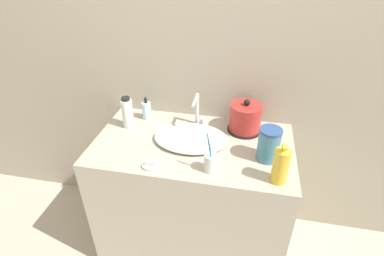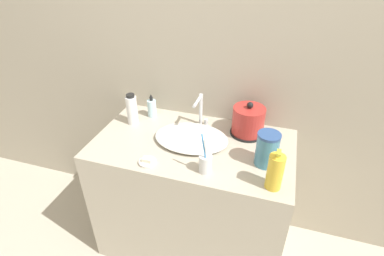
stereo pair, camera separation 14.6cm
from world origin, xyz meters
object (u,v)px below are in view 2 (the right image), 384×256
at_px(toothbrush_cup, 205,163).
at_px(shampoo_bottle, 132,110).
at_px(mouthwash_bottle, 152,108).
at_px(lotion_bottle, 275,172).
at_px(electric_kettle, 248,122).
at_px(faucet, 201,109).
at_px(water_pitcher, 267,149).

xyz_separation_m(toothbrush_cup, shampoo_bottle, (-0.55, 0.31, 0.04)).
xyz_separation_m(toothbrush_cup, mouthwash_bottle, (-0.48, 0.43, 0.01)).
height_order(lotion_bottle, shampoo_bottle, lotion_bottle).
xyz_separation_m(electric_kettle, shampoo_bottle, (-0.70, -0.09, 0.02)).
height_order(toothbrush_cup, shampoo_bottle, toothbrush_cup).
relative_size(electric_kettle, lotion_bottle, 0.97).
distance_m(faucet, water_pitcher, 0.49).
relative_size(shampoo_bottle, water_pitcher, 1.09).
relative_size(faucet, lotion_bottle, 0.95).
height_order(electric_kettle, shampoo_bottle, electric_kettle).
height_order(electric_kettle, lotion_bottle, lotion_bottle).
bearing_deg(shampoo_bottle, mouthwash_bottle, 57.21).
height_order(faucet, lotion_bottle, lotion_bottle).
distance_m(electric_kettle, shampoo_bottle, 0.70).
bearing_deg(water_pitcher, faucet, 148.69).
xyz_separation_m(electric_kettle, lotion_bottle, (0.18, -0.42, 0.01)).
xyz_separation_m(lotion_bottle, water_pitcher, (-0.05, 0.16, -0.00)).
height_order(shampoo_bottle, water_pitcher, shampoo_bottle).
bearing_deg(electric_kettle, faucet, 179.44).
xyz_separation_m(mouthwash_bottle, water_pitcher, (0.75, -0.28, 0.03)).
bearing_deg(electric_kettle, water_pitcher, -62.53).
bearing_deg(water_pitcher, mouthwash_bottle, 159.78).
bearing_deg(toothbrush_cup, electric_kettle, 70.11).
xyz_separation_m(faucet, shampoo_bottle, (-0.41, -0.10, -0.02)).
height_order(electric_kettle, water_pitcher, electric_kettle).
relative_size(faucet, toothbrush_cup, 0.92).
xyz_separation_m(electric_kettle, mouthwash_bottle, (-0.62, 0.02, -0.02)).
xyz_separation_m(electric_kettle, water_pitcher, (0.13, -0.25, 0.01)).
bearing_deg(toothbrush_cup, lotion_bottle, -2.22).
bearing_deg(mouthwash_bottle, toothbrush_cup, -42.04).
relative_size(faucet, water_pitcher, 1.12).
bearing_deg(mouthwash_bottle, lotion_bottle, -28.76).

